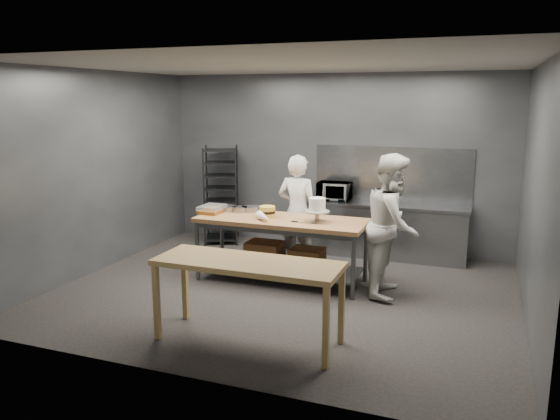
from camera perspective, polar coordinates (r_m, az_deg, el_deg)
name	(u,v)px	position (r m, az deg, el deg)	size (l,w,h in m)	color
ground	(284,292)	(7.50, 0.41, -8.53)	(6.00, 6.00, 0.00)	black
back_wall	(334,162)	(9.49, 5.67, 4.99)	(6.00, 0.04, 3.00)	#4C4F54
work_table	(282,242)	(7.77, 0.18, -3.40)	(2.40, 0.90, 0.92)	brown
near_counter	(248,269)	(5.81, -3.38, -6.16)	(2.00, 0.70, 0.90)	olive
back_counter	(387,230)	(9.16, 11.07, -2.07)	(2.60, 0.60, 0.90)	slate
splashback_panel	(392,174)	(9.29, 11.60, 3.73)	(2.60, 0.02, 0.90)	slate
speed_rack	(221,196)	(9.92, -6.17, 1.51)	(0.81, 0.83, 1.75)	black
chef_behind	(298,212)	(8.32, 1.85, -0.21)	(0.64, 0.42, 1.76)	white
chef_right	(393,225)	(7.33, 11.71, -1.56)	(0.92, 0.72, 1.89)	silver
microwave	(334,191)	(9.23, 5.69, 1.98)	(0.54, 0.37, 0.30)	black
frosted_cake_stand	(317,207)	(7.44, 3.91, 0.32)	(0.34, 0.34, 0.34)	#ACA289
layer_cake	(267,212)	(7.75, -1.35, -0.18)	(0.23, 0.23, 0.16)	gold
cake_pans	(240,209)	(8.19, -4.24, 0.12)	(0.59, 0.35, 0.07)	gray
piping_bag	(264,218)	(7.47, -1.63, -0.80)	(0.12, 0.12, 0.38)	white
offset_spatula	(301,222)	(7.44, 2.18, -1.29)	(0.36, 0.02, 0.02)	slate
pastry_clamshells	(212,209)	(8.12, -7.13, 0.10)	(0.32, 0.41, 0.11)	#A56B21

